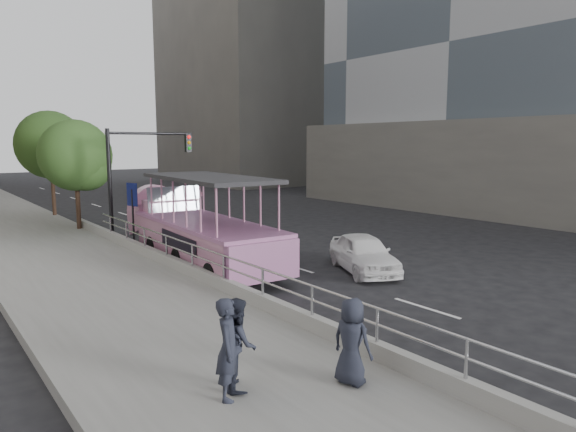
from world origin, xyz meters
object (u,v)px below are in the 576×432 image
(car, at_px, (364,253))
(pedestrian_mid, at_px, (238,343))
(pedestrian_far, at_px, (352,341))
(duck_boat, at_px, (194,230))
(street_tree_far, at_px, (53,147))
(street_tree_near, at_px, (78,158))
(parking_sign, at_px, (133,210))
(traffic_signal, at_px, (135,166))
(pedestrian_near, at_px, (229,348))

(car, relative_size, pedestrian_mid, 2.46)
(pedestrian_far, bearing_deg, duck_boat, -26.78)
(pedestrian_mid, distance_m, street_tree_far, 25.64)
(street_tree_near, relative_size, street_tree_far, 0.89)
(pedestrian_mid, height_order, street_tree_near, street_tree_near)
(car, height_order, parking_sign, parking_sign)
(duck_boat, distance_m, parking_sign, 3.33)
(duck_boat, height_order, street_tree_far, street_tree_far)
(street_tree_far, bearing_deg, duck_boat, -84.04)
(traffic_signal, bearing_deg, pedestrian_near, -105.77)
(street_tree_far, bearing_deg, pedestrian_near, -97.03)
(duck_boat, xyz_separation_m, pedestrian_mid, (-4.39, -10.33, -0.15))
(pedestrian_near, xyz_separation_m, pedestrian_far, (2.00, -0.85, -0.08))
(duck_boat, height_order, pedestrian_mid, duck_boat)
(street_tree_far, bearing_deg, street_tree_near, -91.91)
(pedestrian_mid, bearing_deg, street_tree_far, 13.27)
(street_tree_near, distance_m, street_tree_far, 6.02)
(car, relative_size, traffic_signal, 0.76)
(street_tree_near, height_order, street_tree_far, street_tree_far)
(pedestrian_near, height_order, pedestrian_far, pedestrian_near)
(parking_sign, bearing_deg, pedestrian_near, -104.20)
(duck_boat, bearing_deg, pedestrian_mid, -113.05)
(duck_boat, height_order, car, duck_boat)
(pedestrian_mid, distance_m, street_tree_near, 19.65)
(pedestrian_mid, height_order, street_tree_far, street_tree_far)
(parking_sign, xyz_separation_m, street_tree_far, (-0.29, 11.93, 2.48))
(car, bearing_deg, pedestrian_near, -123.15)
(pedestrian_mid, bearing_deg, car, -38.23)
(duck_boat, bearing_deg, pedestrian_far, -103.35)
(car, xyz_separation_m, street_tree_far, (-5.66, 19.95, 3.63))
(parking_sign, distance_m, street_tree_far, 12.19)
(street_tree_near, bearing_deg, pedestrian_mid, -97.77)
(car, distance_m, pedestrian_far, 9.37)
(pedestrian_far, height_order, street_tree_far, street_tree_far)
(pedestrian_far, bearing_deg, traffic_signal, -21.97)
(street_tree_far, bearing_deg, pedestrian_mid, -96.39)
(pedestrian_far, height_order, street_tree_near, street_tree_near)
(traffic_signal, xyz_separation_m, street_tree_near, (-1.60, 3.43, 0.32))
(duck_boat, relative_size, parking_sign, 3.52)
(pedestrian_near, height_order, parking_sign, parking_sign)
(duck_boat, xyz_separation_m, traffic_signal, (-0.16, 5.53, 2.24))
(traffic_signal, bearing_deg, parking_sign, -113.86)
(duck_boat, relative_size, pedestrian_far, 6.61)
(parking_sign, bearing_deg, pedestrian_mid, -103.16)
(pedestrian_near, bearing_deg, pedestrian_mid, -13.20)
(duck_boat, height_order, pedestrian_near, duck_boat)
(pedestrian_far, xyz_separation_m, traffic_signal, (2.54, 16.94, 2.42))
(pedestrian_mid, xyz_separation_m, traffic_signal, (4.23, 15.86, 2.39))
(parking_sign, xyz_separation_m, traffic_signal, (1.11, 2.50, 1.67))
(pedestrian_mid, distance_m, pedestrian_far, 2.01)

